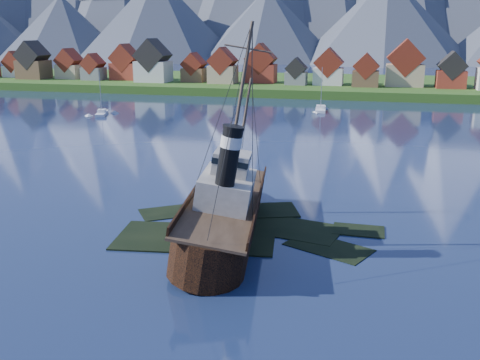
# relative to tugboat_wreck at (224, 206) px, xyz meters

# --- Properties ---
(ground) EXTENTS (1400.00, 1400.00, 0.00)m
(ground) POSITION_rel_tugboat_wreck_xyz_m (0.39, -0.70, -3.19)
(ground) COLOR #182545
(ground) RESTS_ON ground
(shoal) EXTENTS (31.71, 21.24, 1.14)m
(shoal) POSITION_rel_tugboat_wreck_xyz_m (2.17, 1.46, -3.54)
(shoal) COLOR black
(shoal) RESTS_ON ground
(shore_bank) EXTENTS (600.00, 80.00, 3.20)m
(shore_bank) POSITION_rel_tugboat_wreck_xyz_m (0.39, 169.30, -3.19)
(shore_bank) COLOR #274E16
(shore_bank) RESTS_ON ground
(seawall) EXTENTS (600.00, 2.50, 2.00)m
(seawall) POSITION_rel_tugboat_wreck_xyz_m (0.39, 131.30, -3.19)
(seawall) COLOR #3F3D38
(seawall) RESTS_ON ground
(town) EXTENTS (250.96, 16.69, 17.30)m
(town) POSITION_rel_tugboat_wreck_xyz_m (-32.73, 151.49, 5.79)
(town) COLOR maroon
(town) RESTS_ON ground
(tugboat_wreck) EXTENTS (7.46, 32.16, 25.48)m
(tugboat_wreck) POSITION_rel_tugboat_wreck_xyz_m (0.00, 0.00, 0.00)
(tugboat_wreck) COLOR black
(tugboat_wreck) RESTS_ON ground
(sailboat_c) EXTENTS (5.82, 10.16, 12.78)m
(sailboat_c) POSITION_rel_tugboat_wreck_xyz_m (-58.56, 79.91, -2.90)
(sailboat_c) COLOR silver
(sailboat_c) RESTS_ON ground
(sailboat_e) EXTENTS (3.79, 11.66, 13.30)m
(sailboat_e) POSITION_rel_tugboat_wreck_xyz_m (0.80, 103.19, -2.90)
(sailboat_e) COLOR silver
(sailboat_e) RESTS_ON ground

